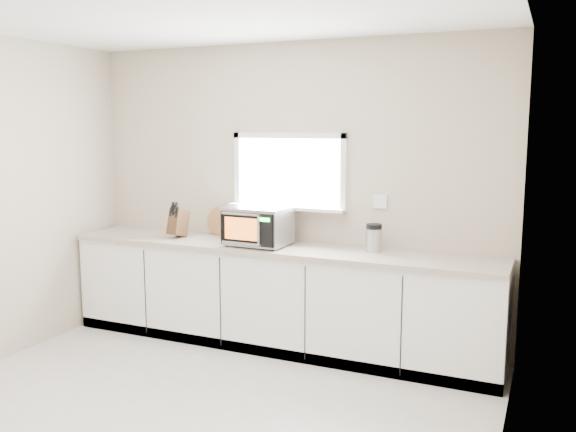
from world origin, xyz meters
The scene contains 8 objects.
ground centered at (0.00, 0.00, 0.00)m, with size 4.00×4.00×0.00m, color beige.
back_wall centered at (0.00, 2.00, 1.36)m, with size 4.00×0.17×2.70m.
cabinets centered at (0.00, 1.70, 0.44)m, with size 3.92×0.60×0.88m, color white.
countertop centered at (0.00, 1.69, 0.90)m, with size 3.92×0.64×0.04m, color #B7A497.
microwave centered at (-0.15, 1.64, 1.10)m, with size 0.54×0.45×0.34m.
knife_block centered at (-1.00, 1.68, 1.07)m, with size 0.13×0.24×0.34m.
cutting_board centered at (-0.71, 1.94, 1.05)m, with size 0.27×0.27×0.02m, color #A2713E.
coffee_grinder centered at (0.85, 1.80, 1.04)m, with size 0.15×0.15×0.24m.
Camera 1 is at (2.22, -3.07, 1.97)m, focal length 38.00 mm.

